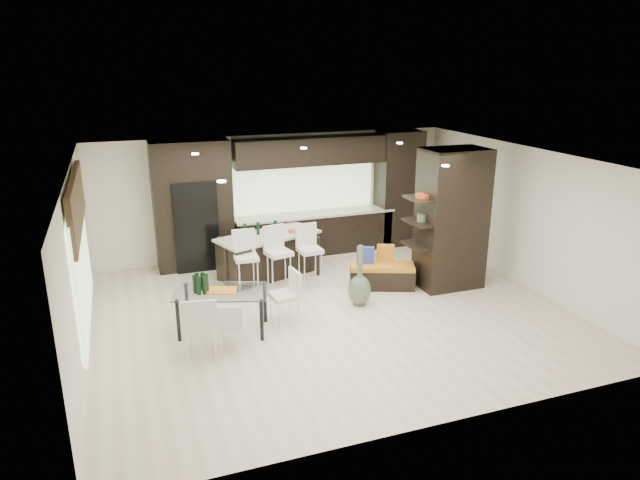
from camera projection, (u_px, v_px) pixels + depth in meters
name	position (u px, v px, depth m)	size (l,w,h in m)	color
ground	(331.00, 311.00, 10.08)	(8.00, 8.00, 0.00)	beige
back_wall	(276.00, 195.00, 12.81)	(8.00, 0.02, 2.70)	white
left_wall	(78.00, 267.00, 8.38)	(0.02, 7.00, 2.70)	white
right_wall	(526.00, 218.00, 10.97)	(0.02, 7.00, 2.70)	white
ceiling	(333.00, 160.00, 9.26)	(8.00, 7.00, 0.02)	white
window_left	(82.00, 262.00, 8.57)	(0.04, 3.20, 1.90)	#B2D199
window_back	(302.00, 185.00, 12.91)	(3.40, 0.04, 1.20)	#B2D199
stone_accent	(76.00, 204.00, 8.31)	(0.08, 3.00, 0.80)	brown
ceiling_spots	(327.00, 159.00, 9.49)	(4.00, 3.00, 0.02)	white
back_cabinetry	(302.00, 196.00, 12.68)	(6.80, 0.68, 2.70)	black
refrigerator	(194.00, 224.00, 11.98)	(0.90, 0.68, 1.90)	black
partition_column	(452.00, 219.00, 10.87)	(1.20, 0.80, 2.70)	black
kitchen_island	(269.00, 255.00, 11.67)	(2.07, 0.89, 0.86)	black
stool_left	(246.00, 268.00, 10.77)	(0.43, 0.43, 0.98)	silver
stool_mid	(279.00, 264.00, 10.96)	(0.44, 0.44, 1.00)	silver
stool_right	(310.00, 261.00, 11.18)	(0.43, 0.43, 0.97)	silver
bench	(382.00, 276.00, 11.08)	(1.24, 0.48, 0.48)	black
floor_vase	(360.00, 276.00, 10.19)	(0.42, 0.42, 1.13)	#4D5D42
dining_table	(223.00, 311.00, 9.26)	(1.47, 0.83, 0.71)	white
chair_near	(232.00, 328.00, 8.63)	(0.41, 0.41, 0.75)	silver
chair_far	(201.00, 329.00, 8.40)	(0.51, 0.51, 0.93)	silver
chair_end	(284.00, 299.00, 9.57)	(0.45, 0.45, 0.83)	silver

